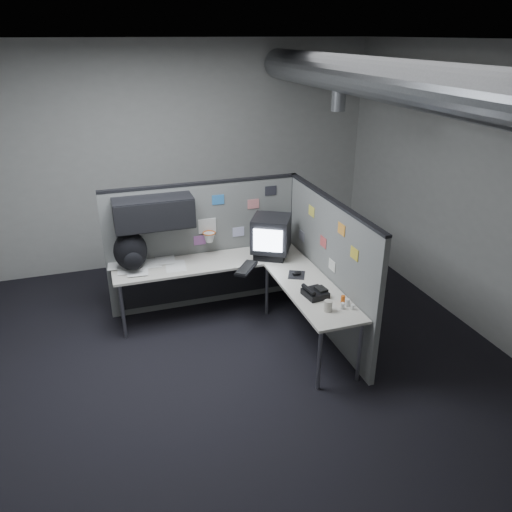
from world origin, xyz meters
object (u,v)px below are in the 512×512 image
object	(u,v)px
desk	(236,277)
keyboard	(246,268)
phone	(315,293)
monitor	(271,236)
backpack	(131,252)

from	to	relation	value
desk	keyboard	world-z (taller)	keyboard
desk	phone	xyz separation A→B (m)	(0.60, -0.92, 0.16)
desk	keyboard	bearing A→B (deg)	-37.13
monitor	backpack	size ratio (longest dim) A/B	1.28
keyboard	backpack	bearing A→B (deg)	154.08
monitor	keyboard	xyz separation A→B (m)	(-0.41, -0.29, -0.24)
phone	backpack	xyz separation A→B (m)	(-1.75, 1.25, 0.19)
desk	backpack	world-z (taller)	backpack
monitor	keyboard	size ratio (longest dim) A/B	1.42
desk	monitor	world-z (taller)	monitor
monitor	phone	world-z (taller)	monitor
monitor	backpack	xyz separation A→B (m)	(-1.67, 0.12, -0.03)
desk	keyboard	distance (m)	0.19
keyboard	phone	distance (m)	0.97
keyboard	phone	size ratio (longest dim) A/B	1.57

